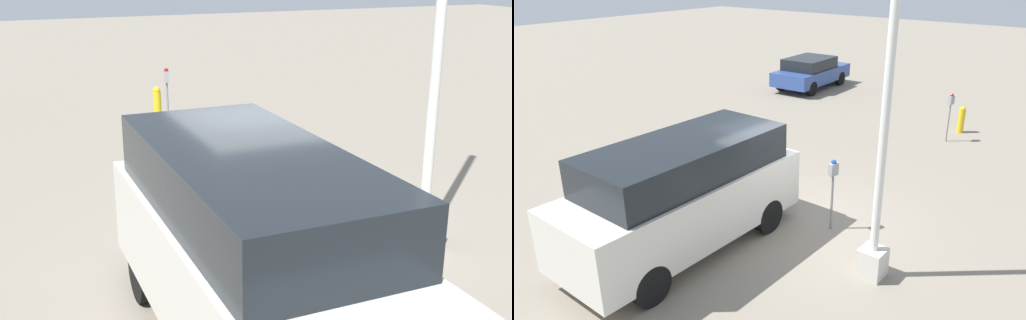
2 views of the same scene
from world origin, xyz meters
TOP-DOWN VIEW (x-y plane):
  - ground_plane at (0.00, 0.00)m, footprint 80.00×80.00m
  - parking_meter_near at (-0.27, 0.62)m, footprint 0.22×0.15m
  - parking_meter_far at (-7.27, 0.56)m, footprint 0.22×0.15m
  - lamp_post at (0.73, 2.11)m, footprint 0.44×0.44m
  - parked_van at (2.13, -1.21)m, footprint 4.97×1.94m
  - fire_hydrant at (-8.44, 0.60)m, footprint 0.21×0.21m

SIDE VIEW (x-z plane):
  - ground_plane at x=0.00m, z-range 0.00..0.00m
  - fire_hydrant at x=-8.44m, z-range 0.00..0.88m
  - parking_meter_far at x=-7.27m, z-range 0.36..1.91m
  - parking_meter_near at x=-0.27m, z-range 0.37..1.95m
  - parked_van at x=2.13m, z-range 0.09..2.33m
  - lamp_post at x=0.73m, z-range -1.23..5.79m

